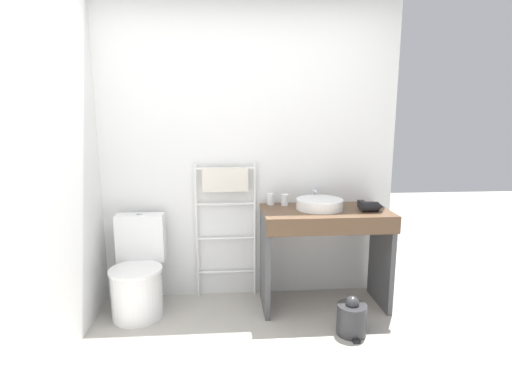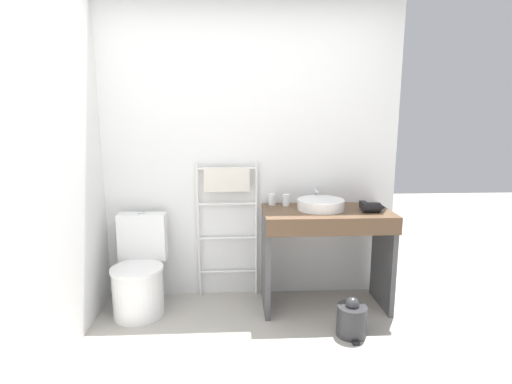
% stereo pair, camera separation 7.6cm
% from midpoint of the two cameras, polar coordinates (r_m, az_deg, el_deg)
% --- Properties ---
extents(wall_back, '(2.64, 0.12, 2.69)m').
position_cam_midpoint_polar(wall_back, '(3.47, -1.02, 6.96)').
color(wall_back, white).
rests_on(wall_back, ground_plane).
extents(wall_side, '(0.12, 2.26, 2.69)m').
position_cam_midpoint_polar(wall_side, '(2.88, -26.43, 5.01)').
color(wall_side, white).
rests_on(wall_side, ground_plane).
extents(toilet, '(0.41, 0.54, 0.79)m').
position_cam_midpoint_polar(toilet, '(3.43, -15.70, -11.45)').
color(toilet, white).
rests_on(toilet, ground_plane).
extents(towel_radiator, '(0.53, 0.06, 1.19)m').
position_cam_midpoint_polar(towel_radiator, '(3.42, -3.51, -1.24)').
color(towel_radiator, white).
rests_on(towel_radiator, ground_plane).
extents(vanity_counter, '(1.03, 0.56, 0.83)m').
position_cam_midpoint_polar(vanity_counter, '(3.34, 10.62, -6.93)').
color(vanity_counter, brown).
rests_on(vanity_counter, ground_plane).
extents(sink_basin, '(0.38, 0.38, 0.08)m').
position_cam_midpoint_polar(sink_basin, '(3.29, 9.89, -1.72)').
color(sink_basin, white).
rests_on(sink_basin, vanity_counter).
extents(faucet, '(0.02, 0.10, 0.13)m').
position_cam_midpoint_polar(faucet, '(3.47, 9.17, -0.36)').
color(faucet, silver).
rests_on(faucet, vanity_counter).
extents(cup_near_wall, '(0.06, 0.06, 0.10)m').
position_cam_midpoint_polar(cup_near_wall, '(3.40, 2.96, -1.05)').
color(cup_near_wall, white).
rests_on(cup_near_wall, vanity_counter).
extents(cup_near_edge, '(0.06, 0.06, 0.10)m').
position_cam_midpoint_polar(cup_near_edge, '(3.38, 4.97, -1.16)').
color(cup_near_edge, white).
rests_on(cup_near_edge, vanity_counter).
extents(hair_dryer, '(0.18, 0.18, 0.08)m').
position_cam_midpoint_polar(hair_dryer, '(3.29, 16.80, -2.07)').
color(hair_dryer, black).
rests_on(hair_dryer, vanity_counter).
extents(trash_bin, '(0.22, 0.25, 0.30)m').
position_cam_midpoint_polar(trash_bin, '(3.14, 14.21, -17.23)').
color(trash_bin, '#333335').
rests_on(trash_bin, ground_plane).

